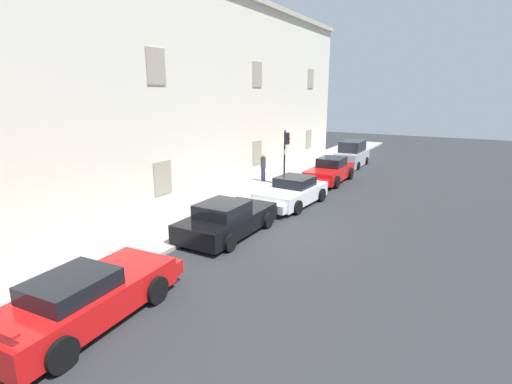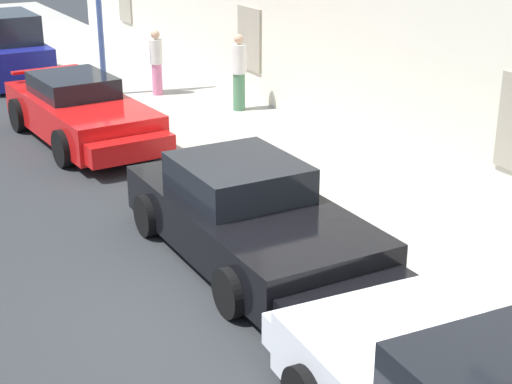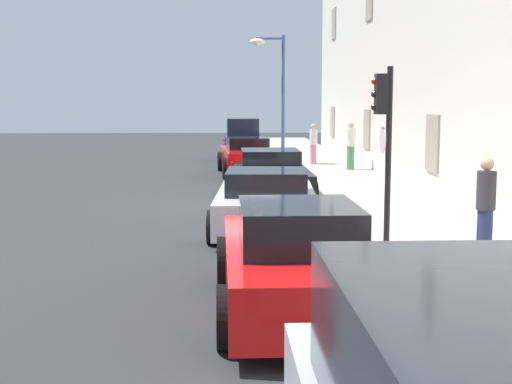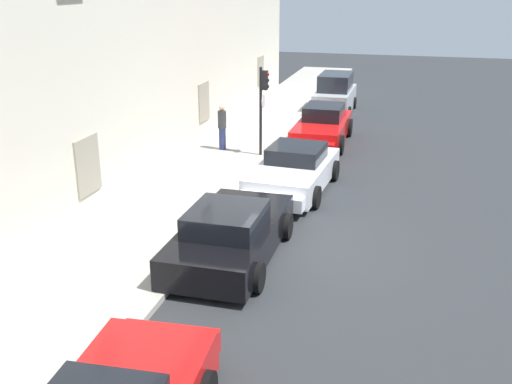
{
  "view_description": "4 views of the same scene",
  "coord_description": "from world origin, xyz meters",
  "views": [
    {
      "loc": [
        -12.79,
        -6.86,
        5.34
      ],
      "look_at": [
        3.09,
        2.18,
        0.63
      ],
      "focal_mm": 27.12,
      "sensor_mm": 36.0,
      "label": 1
    },
    {
      "loc": [
        7.83,
        -3.68,
        4.84
      ],
      "look_at": [
        -0.15,
        0.73,
        1.34
      ],
      "focal_mm": 54.36,
      "sensor_mm": 36.0,
      "label": 2
    },
    {
      "loc": [
        18.83,
        -0.21,
        2.77
      ],
      "look_at": [
        2.31,
        0.54,
        0.63
      ],
      "focal_mm": 50.89,
      "sensor_mm": 36.0,
      "label": 3
    },
    {
      "loc": [
        -12.81,
        -2.71,
        6.11
      ],
      "look_at": [
        0.12,
        0.82,
        1.25
      ],
      "focal_mm": 41.18,
      "sensor_mm": 36.0,
      "label": 4
    }
  ],
  "objects": [
    {
      "name": "ground_plane",
      "position": [
        0.0,
        0.0,
        0.0
      ],
      "size": [
        80.0,
        80.0,
        0.0
      ],
      "primitive_type": "plane",
      "color": "#2B2D30"
    },
    {
      "name": "sidewalk",
      "position": [
        0.0,
        3.57,
        0.07
      ],
      "size": [
        60.0,
        3.5,
        0.14
      ],
      "primitive_type": "cube",
      "color": "#A8A399",
      "rests_on": "ground"
    },
    {
      "name": "building_facade",
      "position": [
        -0.0,
        6.91,
        5.39
      ],
      "size": [
        43.62,
        3.66,
        10.74
      ],
      "color": "beige",
      "rests_on": "ground"
    },
    {
      "name": "sportscar_yellow_flank",
      "position": [
        -0.86,
        1.11,
        0.59
      ],
      "size": [
        4.87,
        2.24,
        1.35
      ],
      "color": "black",
      "rests_on": "ground"
    },
    {
      "name": "sportscar_white_middle",
      "position": [
        3.84,
        0.69,
        0.59
      ],
      "size": [
        4.71,
        2.44,
        1.33
      ],
      "color": "white",
      "rests_on": "ground"
    },
    {
      "name": "sportscar_tail_end",
      "position": [
        9.51,
        0.72,
        0.64
      ],
      "size": [
        4.92,
        2.06,
        1.47
      ],
      "color": "red",
      "rests_on": "ground"
    },
    {
      "name": "hatchback_distant",
      "position": [
        15.6,
        1.06,
        0.83
      ],
      "size": [
        4.0,
        1.85,
        1.88
      ],
      "color": "#B2B7BC",
      "rests_on": "ground"
    },
    {
      "name": "traffic_light",
      "position": [
        6.98,
        2.44,
        2.29
      ],
      "size": [
        0.44,
        0.36,
        3.15
      ],
      "color": "black",
      "rests_on": "sidewalk"
    },
    {
      "name": "pedestrian_strolling",
      "position": [
        7.29,
        4.08,
        1.01
      ],
      "size": [
        0.44,
        0.44,
        1.68
      ],
      "color": "navy",
      "rests_on": "sidewalk"
    }
  ]
}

